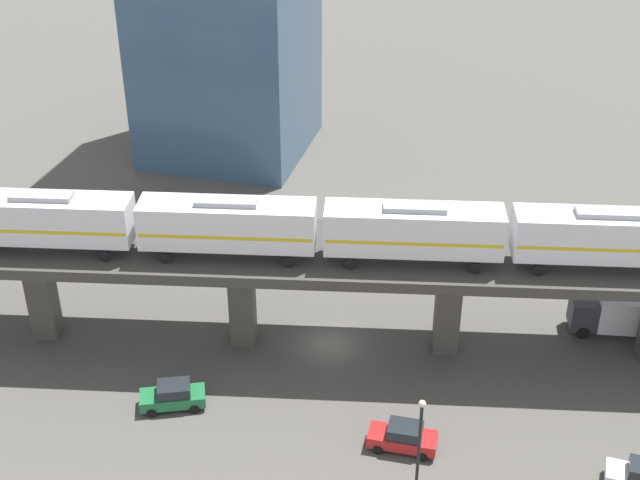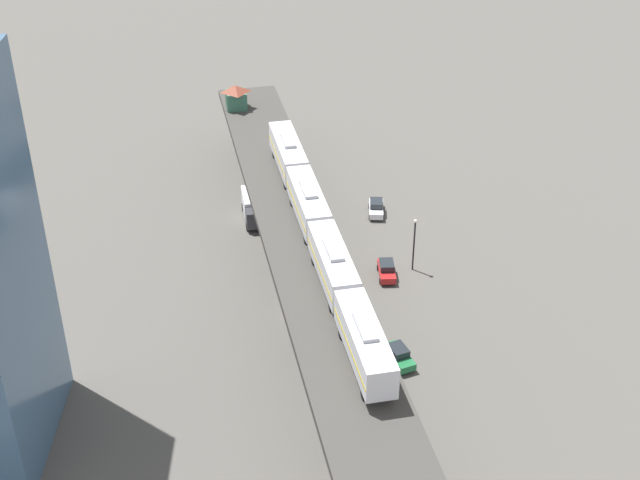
# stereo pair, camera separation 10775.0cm
# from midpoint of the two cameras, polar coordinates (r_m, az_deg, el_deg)

# --- Properties ---
(ground_plane) EXTENTS (400.00, 400.00, 0.00)m
(ground_plane) POSITION_cam_midpoint_polar(r_m,az_deg,el_deg) (65.71, -26.00, -22.27)
(ground_plane) COLOR #4C4944
(elevated_viaduct) EXTENTS (25.86, 91.91, 8.36)m
(elevated_viaduct) POSITION_cam_midpoint_polar(r_m,az_deg,el_deg) (60.55, -27.62, -18.01)
(elevated_viaduct) COLOR #393733
(elevated_viaduct) RESTS_ON ground
(subway_train) EXTENTS (12.29, 49.41, 4.45)m
(subway_train) POSITION_cam_midpoint_polar(r_m,az_deg,el_deg) (56.93, -27.38, -16.17)
(subway_train) COLOR silver
(subway_train) RESTS_ON elevated_viaduct
(signal_hut) EXTENTS (3.78, 3.78, 3.40)m
(signal_hut) POSITION_cam_midpoint_polar(r_m,az_deg,el_deg) (89.21, -24.54, 2.30)
(signal_hut) COLOR #33604C
(signal_hut) RESTS_ON elevated_viaduct
(street_car_red) EXTENTS (2.05, 4.45, 1.89)m
(street_car_red) POSITION_cam_midpoint_polar(r_m,az_deg,el_deg) (65.96, -15.98, -17.86)
(street_car_red) COLOR #AD1E1E
(street_car_red) RESTS_ON ground
(street_car_green) EXTENTS (3.36, 4.75, 1.89)m
(street_car_green) POSITION_cam_midpoint_polar(r_m,az_deg,el_deg) (57.56, -19.97, -29.79)
(street_car_green) COLOR #1E6638
(street_car_green) RESTS_ON ground
(street_car_white) EXTENTS (2.14, 4.49, 1.89)m
(street_car_white) POSITION_cam_midpoint_polar(r_m,az_deg,el_deg) (75.99, -13.67, -9.42)
(street_car_white) COLOR silver
(street_car_white) RESTS_ON ground
(delivery_truck) EXTENTS (3.32, 7.46, 3.20)m
(delivery_truck) POSITION_cam_midpoint_polar(r_m,az_deg,el_deg) (79.94, -25.45, -8.94)
(delivery_truck) COLOR #333338
(delivery_truck) RESTS_ON ground
(street_lamp) EXTENTS (0.44, 0.44, 6.94)m
(street_lamp) POSITION_cam_midpoint_polar(r_m,az_deg,el_deg) (63.78, -13.22, -15.25)
(street_lamp) COLOR black
(street_lamp) RESTS_ON ground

